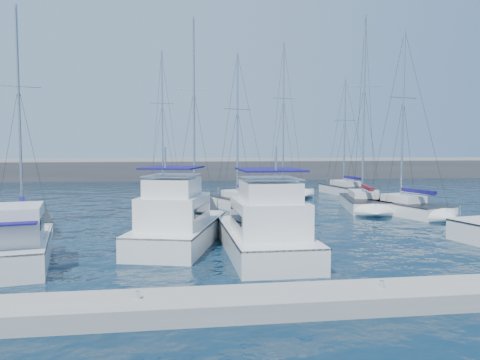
{
  "coord_description": "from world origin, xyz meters",
  "views": [
    {
      "loc": [
        -6.9,
        -25.49,
        5.29
      ],
      "look_at": [
        -2.2,
        6.89,
        3.0
      ],
      "focal_mm": 35.0,
      "sensor_mm": 36.0,
      "label": 1
    }
  ],
  "objects": [
    {
      "name": "sailboat_back_b",
      "position": [
        5.77,
        25.94,
        0.56
      ],
      "size": [
        4.5,
        8.14,
        17.43
      ],
      "rotation": [
        0.0,
        0.0,
        0.18
      ],
      "color": "silver",
      "rests_on": "ground"
    },
    {
      "name": "motor_yacht_port_inner",
      "position": [
        -6.65,
        -0.42,
        1.13
      ],
      "size": [
        5.92,
        9.91,
        4.69
      ],
      "rotation": [
        0.0,
        0.0,
        -0.27
      ],
      "color": "silver",
      "rests_on": "ground"
    },
    {
      "name": "dock_cleat_centre",
      "position": [
        0.0,
        -11.0,
        0.72
      ],
      "size": [
        0.16,
        0.16,
        0.25
      ],
      "primitive_type": "cylinder",
      "color": "silver",
      "rests_on": "dock"
    },
    {
      "name": "ground",
      "position": [
        0.0,
        0.0,
        0.0
      ],
      "size": [
        220.0,
        220.0,
        0.0
      ],
      "primitive_type": "plane",
      "color": "black",
      "rests_on": "ground"
    },
    {
      "name": "sailboat_mid_d",
      "position": [
        9.43,
        12.62,
        0.54
      ],
      "size": [
        4.94,
        8.86,
        17.0
      ],
      "rotation": [
        0.0,
        0.0,
        -0.22
      ],
      "color": "silver",
      "rests_on": "ground"
    },
    {
      "name": "dock_cleat_near_port",
      "position": [
        -8.0,
        -11.0,
        0.72
      ],
      "size": [
        0.16,
        0.16,
        0.25
      ],
      "primitive_type": "cylinder",
      "color": "silver",
      "rests_on": "dock"
    },
    {
      "name": "dock",
      "position": [
        0.0,
        -11.0,
        0.3
      ],
      "size": [
        40.0,
        2.2,
        0.6
      ],
      "primitive_type": "cube",
      "color": "gray",
      "rests_on": "ground"
    },
    {
      "name": "sailboat_back_c",
      "position": [
        12.51,
        24.48,
        0.5
      ],
      "size": [
        4.01,
        8.92,
        13.29
      ],
      "rotation": [
        0.0,
        0.0,
        0.11
      ],
      "color": "silver",
      "rests_on": "ground"
    },
    {
      "name": "motor_yacht_stbd_inner",
      "position": [
        -2.41,
        -3.29,
        1.13
      ],
      "size": [
        3.75,
        9.4,
        4.69
      ],
      "rotation": [
        0.0,
        0.0,
        0.0
      ],
      "color": "silver",
      "rests_on": "ground"
    },
    {
      "name": "sailboat_mid_b",
      "position": [
        -5.18,
        11.17,
        0.53
      ],
      "size": [
        3.33,
        8.65,
        15.82
      ],
      "rotation": [
        0.0,
        0.0,
        -0.03
      ],
      "color": "silver",
      "rests_on": "ground"
    },
    {
      "name": "motor_yacht_port_outer",
      "position": [
        -13.81,
        -3.94,
        0.94
      ],
      "size": [
        4.07,
        7.16,
        3.2
      ],
      "rotation": [
        0.0,
        0.0,
        0.2
      ],
      "color": "silver",
      "rests_on": "ground"
    },
    {
      "name": "sailboat_back_a",
      "position": [
        -7.7,
        27.16,
        0.53
      ],
      "size": [
        5.7,
        9.84,
        16.4
      ],
      "rotation": [
        0.0,
        0.0,
        0.3
      ],
      "color": "silver",
      "rests_on": "ground"
    },
    {
      "name": "sailboat_mid_a",
      "position": [
        -16.47,
        6.04,
        0.53
      ],
      "size": [
        5.28,
        8.32,
        14.75
      ],
      "rotation": [
        0.0,
        0.0,
        0.31
      ],
      "color": "silver",
      "rests_on": "ground"
    },
    {
      "name": "breakwater",
      "position": [
        0.0,
        52.0,
        1.05
      ],
      "size": [
        160.0,
        6.0,
        4.45
      ],
      "color": "#424244",
      "rests_on": "ground"
    },
    {
      "name": "sailboat_mid_e",
      "position": [
        11.32,
        8.72,
        0.54
      ],
      "size": [
        4.88,
        7.62,
        14.71
      ],
      "rotation": [
        0.0,
        0.0,
        0.28
      ],
      "color": "silver",
      "rests_on": "ground"
    },
    {
      "name": "sailboat_mid_c",
      "position": [
        -1.07,
        13.85,
        0.52
      ],
      "size": [
        5.44,
        8.36,
        13.67
      ],
      "rotation": [
        0.0,
        0.0,
        0.35
      ],
      "color": "silver",
      "rests_on": "ground"
    }
  ]
}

